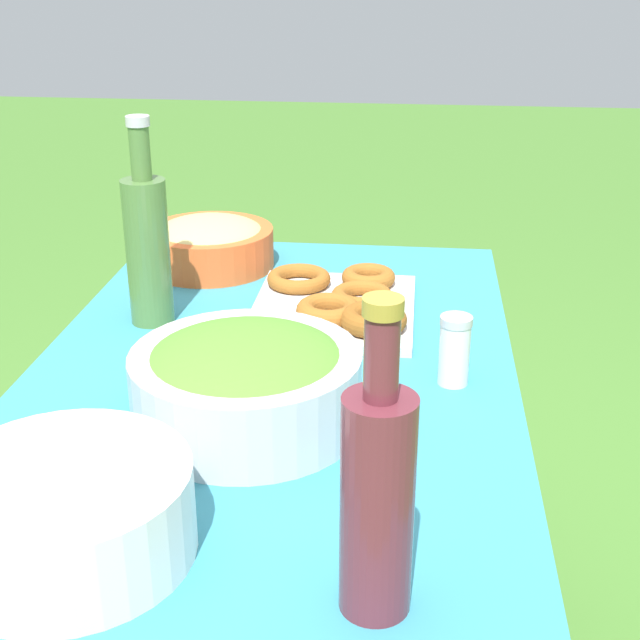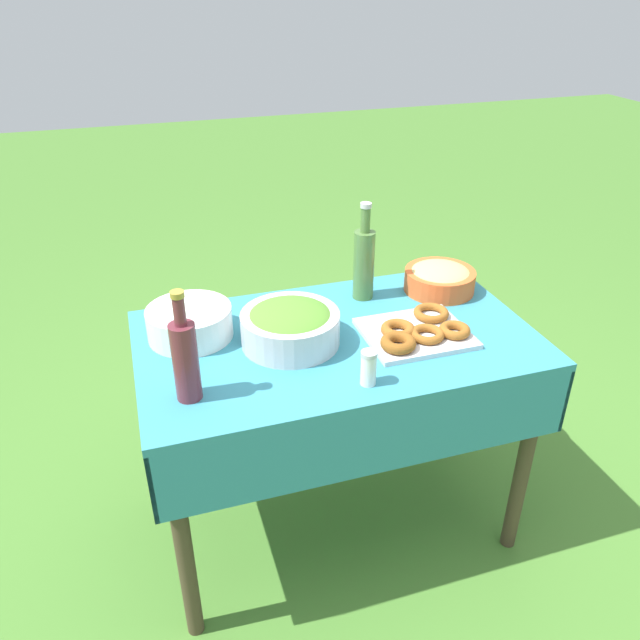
{
  "view_description": "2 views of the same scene",
  "coord_description": "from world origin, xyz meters",
  "views": [
    {
      "loc": [
        1.14,
        0.2,
        1.35
      ],
      "look_at": [
        -0.07,
        0.06,
        0.83
      ],
      "focal_mm": 50.0,
      "sensor_mm": 36.0,
      "label": 1
    },
    {
      "loc": [
        0.54,
        1.55,
        1.76
      ],
      "look_at": [
        0.05,
        -0.01,
        0.84
      ],
      "focal_mm": 35.0,
      "sensor_mm": 36.0,
      "label": 2
    }
  ],
  "objects": [
    {
      "name": "pasta_bowl",
      "position": [
        -0.44,
        -0.19,
        0.82
      ],
      "size": [
        0.24,
        0.24,
        0.1
      ],
      "color": "#E05B28",
      "rests_on": "picnic_table"
    },
    {
      "name": "salt_shaker",
      "position": [
        -0.0,
        0.26,
        0.83
      ],
      "size": [
        0.04,
        0.04,
        0.1
      ],
      "color": "white",
      "rests_on": "picnic_table"
    },
    {
      "name": "olive_oil_bottle",
      "position": [
        -0.17,
        -0.22,
        0.91
      ],
      "size": [
        0.07,
        0.07,
        0.33
      ],
      "color": "#4C7238",
      "rests_on": "picnic_table"
    },
    {
      "name": "picnic_table",
      "position": [
        0.0,
        0.0,
        0.66
      ],
      "size": [
        1.21,
        0.71,
        0.78
      ],
      "color": "teal",
      "rests_on": "ground_plane"
    },
    {
      "name": "plate_stack",
      "position": [
        0.42,
        -0.14,
        0.82
      ],
      "size": [
        0.26,
        0.26,
        0.1
      ],
      "color": "white",
      "rests_on": "picnic_table"
    },
    {
      "name": "donut_platter",
      "position": [
        -0.23,
        0.08,
        0.8
      ],
      "size": [
        0.33,
        0.28,
        0.05
      ],
      "color": "silver",
      "rests_on": "picnic_table"
    },
    {
      "name": "wine_bottle",
      "position": [
        0.47,
        0.18,
        0.9
      ],
      "size": [
        0.07,
        0.07,
        0.31
      ],
      "color": "maroon",
      "rests_on": "picnic_table"
    },
    {
      "name": "salad_bowl",
      "position": [
        0.14,
        -0.01,
        0.84
      ],
      "size": [
        0.29,
        0.29,
        0.12
      ],
      "color": "silver",
      "rests_on": "picnic_table"
    }
  ]
}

